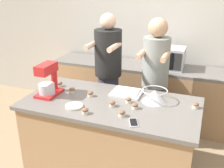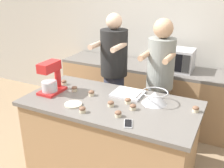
% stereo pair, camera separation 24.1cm
% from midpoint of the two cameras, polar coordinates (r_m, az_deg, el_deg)
% --- Properties ---
extents(back_wall, '(10.00, 0.06, 2.70)m').
position_cam_midpoint_polar(back_wall, '(4.12, 12.41, 11.27)').
color(back_wall, '#B2ADA3').
rests_on(back_wall, ground_plane).
extents(island_counter, '(1.80, 0.91, 0.90)m').
position_cam_midpoint_polar(island_counter, '(2.91, 2.02, -11.90)').
color(island_counter, '#A87F56').
rests_on(island_counter, ground_plane).
extents(back_counter, '(2.80, 0.60, 0.88)m').
position_cam_midpoint_polar(back_counter, '(4.06, 10.12, -2.16)').
color(back_counter, '#A87F56').
rests_on(back_counter, ground_plane).
extents(person_left, '(0.36, 0.51, 1.70)m').
position_cam_midpoint_polar(person_left, '(3.42, 2.41, 1.67)').
color(person_left, '#33384C').
rests_on(person_left, ground_plane).
extents(person_right, '(0.34, 0.50, 1.67)m').
position_cam_midpoint_polar(person_right, '(3.24, 12.37, -0.03)').
color(person_right, '#33384C').
rests_on(person_right, ground_plane).
extents(stand_mixer, '(0.20, 0.30, 0.35)m').
position_cam_midpoint_polar(stand_mixer, '(2.90, -10.86, 1.00)').
color(stand_mixer, red).
rests_on(stand_mixer, island_counter).
extents(mixing_bowl, '(0.26, 0.26, 0.13)m').
position_cam_midpoint_polar(mixing_bowl, '(2.68, 11.84, -2.85)').
color(mixing_bowl, '#BCBCC1').
rests_on(mixing_bowl, island_counter).
extents(baking_tray, '(0.32, 0.28, 0.04)m').
position_cam_midpoint_polar(baking_tray, '(2.86, 5.90, -2.02)').
color(baking_tray, silver).
rests_on(baking_tray, island_counter).
extents(microwave_oven, '(0.47, 0.34, 0.30)m').
position_cam_midpoint_polar(microwave_oven, '(3.79, 15.61, 5.17)').
color(microwave_oven, '#B7B7BC').
rests_on(microwave_oven, back_counter).
extents(cell_phone, '(0.12, 0.16, 0.01)m').
position_cam_midpoint_polar(cell_phone, '(2.30, 6.60, -8.63)').
color(cell_phone, silver).
rests_on(cell_phone, island_counter).
extents(small_plate, '(0.18, 0.18, 0.02)m').
position_cam_midpoint_polar(small_plate, '(2.62, -5.83, -4.49)').
color(small_plate, beige).
rests_on(small_plate, island_counter).
extents(cupcake_0, '(0.06, 0.06, 0.06)m').
position_cam_midpoint_polar(cupcake_0, '(3.14, -8.27, 0.35)').
color(cupcake_0, beige).
rests_on(cupcake_0, island_counter).
extents(cupcake_1, '(0.06, 0.06, 0.06)m').
position_cam_midpoint_polar(cupcake_1, '(2.94, -5.86, -1.06)').
color(cupcake_1, beige).
rests_on(cupcake_1, island_counter).
extents(cupcake_2, '(0.06, 0.06, 0.06)m').
position_cam_midpoint_polar(cupcake_2, '(2.65, 6.08, -3.70)').
color(cupcake_2, beige).
rests_on(cupcake_2, island_counter).
extents(cupcake_3, '(0.06, 0.06, 0.06)m').
position_cam_midpoint_polar(cupcake_3, '(2.58, 2.42, -4.33)').
color(cupcake_3, beige).
rests_on(cupcake_3, island_counter).
extents(cupcake_4, '(0.06, 0.06, 0.06)m').
position_cam_midpoint_polar(cupcake_4, '(2.82, -2.07, -2.01)').
color(cupcake_4, beige).
rests_on(cupcake_4, island_counter).
extents(cupcake_5, '(0.06, 0.06, 0.06)m').
position_cam_midpoint_polar(cupcake_5, '(2.54, 7.33, -5.01)').
color(cupcake_5, beige).
rests_on(cupcake_5, island_counter).
extents(cupcake_6, '(0.06, 0.06, 0.06)m').
position_cam_midpoint_polar(cupcake_6, '(2.47, -3.68, -5.64)').
color(cupcake_6, beige).
rests_on(cupcake_6, island_counter).
extents(cupcake_7, '(0.06, 0.06, 0.06)m').
position_cam_midpoint_polar(cupcake_7, '(2.40, 4.25, -6.53)').
color(cupcake_7, beige).
rests_on(cupcake_7, island_counter).
extents(cupcake_8, '(0.06, 0.06, 0.06)m').
position_cam_midpoint_polar(cupcake_8, '(2.64, 20.29, -5.18)').
color(cupcake_8, beige).
rests_on(cupcake_8, island_counter).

